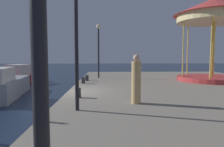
{
  "coord_description": "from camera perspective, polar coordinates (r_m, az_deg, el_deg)",
  "views": [
    {
      "loc": [
        1.81,
        -10.05,
        2.5
      ],
      "look_at": [
        2.26,
        3.46,
        1.36
      ],
      "focal_mm": 33.07,
      "sensor_mm": 36.0,
      "label": 1
    }
  ],
  "objects": [
    {
      "name": "lamp_post_far_end",
      "position": [
        16.19,
        -3.75,
        8.9
      ],
      "size": [
        0.36,
        0.36,
        4.15
      ],
      "color": "black",
      "rests_on": "quay_dock"
    },
    {
      "name": "motorboat_grey",
      "position": [
        14.11,
        -27.54,
        -3.0
      ],
      "size": [
        2.52,
        5.66,
        1.85
      ],
      "color": "gray",
      "rests_on": "ground"
    },
    {
      "name": "quay_dock",
      "position": [
        11.43,
        24.38,
        -6.19
      ],
      "size": [
        13.67,
        24.36,
        0.8
      ],
      "primitive_type": "cube",
      "color": "gray",
      "rests_on": "ground"
    },
    {
      "name": "lamp_post_mid_promenade",
      "position": [
        6.63,
        -9.96,
        17.88
      ],
      "size": [
        0.36,
        0.36,
        4.75
      ],
      "color": "black",
      "rests_on": "quay_dock"
    },
    {
      "name": "person_near_carousel",
      "position": [
        7.42,
        6.71,
        -1.98
      ],
      "size": [
        0.34,
        0.34,
        1.76
      ],
      "color": "tan",
      "rests_on": "quay_dock"
    },
    {
      "name": "motorboat_red",
      "position": [
        20.79,
        -24.27,
        -0.76
      ],
      "size": [
        3.16,
        4.9,
        1.73
      ],
      "color": "maroon",
      "rests_on": "ground"
    },
    {
      "name": "bollard_center",
      "position": [
        14.32,
        -6.97,
        -1.21
      ],
      "size": [
        0.24,
        0.24,
        0.4
      ],
      "primitive_type": "cylinder",
      "color": "#2D2D33",
      "rests_on": "quay_dock"
    },
    {
      "name": "ground_plane",
      "position": [
        10.51,
        -11.92,
        -9.03
      ],
      "size": [
        120.0,
        120.0,
        0.0
      ],
      "primitive_type": "plane",
      "color": "#162338"
    },
    {
      "name": "carousel",
      "position": [
        15.95,
        26.32,
        13.4
      ],
      "size": [
        5.37,
        5.37,
        5.58
      ],
      "color": "#B23333",
      "rests_on": "quay_dock"
    },
    {
      "name": "bollard_south",
      "position": [
        8.6,
        -9.38,
        -5.27
      ],
      "size": [
        0.24,
        0.24,
        0.4
      ],
      "primitive_type": "cylinder",
      "color": "#2D2D33",
      "rests_on": "quay_dock"
    },
    {
      "name": "bollard_north",
      "position": [
        12.97,
        -7.98,
        -1.85
      ],
      "size": [
        0.24,
        0.24,
        0.4
      ],
      "primitive_type": "cylinder",
      "color": "#2D2D33",
      "rests_on": "quay_dock"
    }
  ]
}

